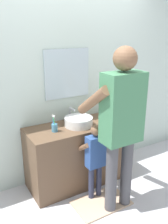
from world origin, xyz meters
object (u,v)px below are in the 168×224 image
Objects in this scene: soap_bottle at (102,116)px; adult_parent at (121,118)px; toothbrush_cup at (55,127)px; child_toddler at (95,156)px.

adult_parent is at bearing -108.52° from soap_bottle.
soap_bottle is 0.70m from adult_parent.
toothbrush_cup is at bearing 126.44° from adult_parent.
toothbrush_cup is 0.22× the size of child_toddler.
soap_bottle reaches higher than child_toddler.
toothbrush_cup is at bearing -179.94° from soap_bottle.
toothbrush_cup is 0.57m from child_toddler.
adult_parent reaches higher than toothbrush_cup.
toothbrush_cup is 0.12× the size of adult_parent.
adult_parent reaches higher than child_toddler.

